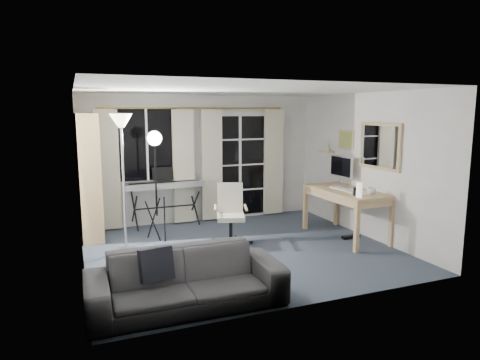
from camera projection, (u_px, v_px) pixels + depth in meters
name	position (u px, v px, depth m)	size (l,w,h in m)	color
floor	(241.00, 251.00, 6.52)	(4.50, 4.00, 0.02)	#353E4E
window	(147.00, 145.00, 7.71)	(1.20, 0.08, 1.40)	white
french_door	(239.00, 166.00, 8.44)	(1.32, 0.09, 2.11)	white
curtains	(197.00, 165.00, 8.02)	(3.60, 0.07, 2.13)	gold
bookshelf	(86.00, 180.00, 7.02)	(0.38, 0.97, 2.06)	tan
torchiere_lamp	(122.00, 142.00, 6.20)	(0.43, 0.43, 2.06)	#B2B2B7
keyboard_piano	(164.00, 186.00, 7.66)	(1.42, 0.70, 1.03)	black
studio_light	(155.00, 151.00, 6.75)	(0.37, 0.38, 1.84)	black
office_chair	(230.00, 208.00, 6.78)	(0.68, 0.68, 0.97)	black
desk	(346.00, 196.00, 7.08)	(0.81, 1.54, 0.81)	tan
monitor	(341.00, 167.00, 7.50)	(0.20, 0.59, 0.51)	silver
desk_clutter	(352.00, 203.00, 6.85)	(0.46, 0.93, 1.03)	white
mug	(371.00, 190.00, 6.63)	(0.13, 0.11, 0.13)	silver
wall_mirror	(380.00, 146.00, 6.76)	(0.04, 0.94, 0.74)	tan
framed_print	(346.00, 139.00, 7.58)	(0.03, 0.42, 0.32)	tan
wall_shelf	(327.00, 148.00, 8.04)	(0.16, 0.30, 0.18)	tan
sofa	(186.00, 270.00, 4.58)	(2.10, 0.65, 0.82)	#29292B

